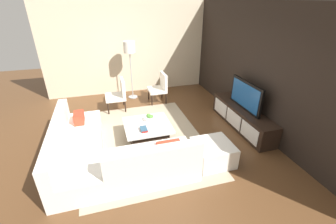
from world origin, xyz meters
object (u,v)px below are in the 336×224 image
object	(u,v)px
accent_chair_far	(160,86)
book_stack	(144,129)
accent_chair_near	(119,93)
floor_lamp	(130,50)
sectional_couch	(104,153)
media_console	(242,118)
ottoman	(213,153)
television	(246,95)
coffee_table	(148,131)
fruit_bowl	(150,118)

from	to	relation	value
accent_chair_far	book_stack	size ratio (longest dim) A/B	4.28
accent_chair_near	floor_lamp	world-z (taller)	floor_lamp
sectional_couch	floor_lamp	distance (m)	3.49
media_console	ottoman	size ratio (longest dim) A/B	2.99
television	sectional_couch	world-z (taller)	television
ottoman	coffee_table	bearing A→B (deg)	-136.83
media_console	ottoman	xyz separation A→B (m)	(1.00, -1.26, -0.05)
accent_chair_far	floor_lamp	bearing A→B (deg)	-118.18
floor_lamp	book_stack	bearing A→B (deg)	-3.25
accent_chair_near	accent_chair_far	bearing A→B (deg)	106.09
television	accent_chair_near	xyz separation A→B (m)	(-1.84, -2.74, -0.34)
coffee_table	accent_chair_far	size ratio (longest dim) A/B	1.13
accent_chair_near	book_stack	bearing A→B (deg)	16.34
floor_lamp	accent_chair_far	distance (m)	1.36
accent_chair_near	television	bearing A→B (deg)	63.12
floor_lamp	coffee_table	bearing A→B (deg)	-0.83
accent_chair_near	ottoman	size ratio (longest dim) A/B	1.24
coffee_table	accent_chair_near	world-z (taller)	accent_chair_near
sectional_couch	ottoman	world-z (taller)	sectional_couch
television	accent_chair_far	xyz separation A→B (m)	(-2.04, -1.51, -0.34)
fruit_bowl	sectional_couch	bearing A→B (deg)	-52.18
media_console	accent_chair_near	size ratio (longest dim) A/B	2.40
ottoman	fruit_bowl	distance (m)	1.60
television	book_stack	xyz separation A→B (m)	(0.13, -2.41, -0.42)
floor_lamp	fruit_bowl	world-z (taller)	floor_lamp
coffee_table	fruit_bowl	size ratio (longest dim) A/B	3.52
accent_chair_near	floor_lamp	bearing A→B (deg)	154.53
media_console	sectional_couch	distance (m)	3.30
book_stack	ottoman	bearing A→B (deg)	52.79
coffee_table	book_stack	bearing A→B (deg)	-27.40
ottoman	floor_lamp	bearing A→B (deg)	-164.48
floor_lamp	book_stack	xyz separation A→B (m)	(2.72, -0.15, -1.06)
accent_chair_near	ottoman	xyz separation A→B (m)	(2.84, 1.48, -0.29)
accent_chair_near	ottoman	distance (m)	3.21
television	sectional_couch	size ratio (longest dim) A/B	0.45
floor_lamp	book_stack	size ratio (longest dim) A/B	8.49
book_stack	sectional_couch	bearing A→B (deg)	-63.92
floor_lamp	fruit_bowl	xyz separation A→B (m)	(2.31, 0.06, -1.04)
accent_chair_near	ottoman	bearing A→B (deg)	34.44
media_console	television	bearing A→B (deg)	90.00
media_console	sectional_couch	world-z (taller)	sectional_couch
book_stack	accent_chair_far	bearing A→B (deg)	157.28
accent_chair_near	book_stack	world-z (taller)	accent_chair_near
accent_chair_near	book_stack	size ratio (longest dim) A/B	4.28
media_console	television	size ratio (longest dim) A/B	1.84
television	floor_lamp	bearing A→B (deg)	-138.88
coffee_table	accent_chair_far	world-z (taller)	accent_chair_far
accent_chair_near	fruit_bowl	size ratio (longest dim) A/B	3.11
accent_chair_far	fruit_bowl	bearing A→B (deg)	-13.19
media_console	accent_chair_far	bearing A→B (deg)	-143.45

